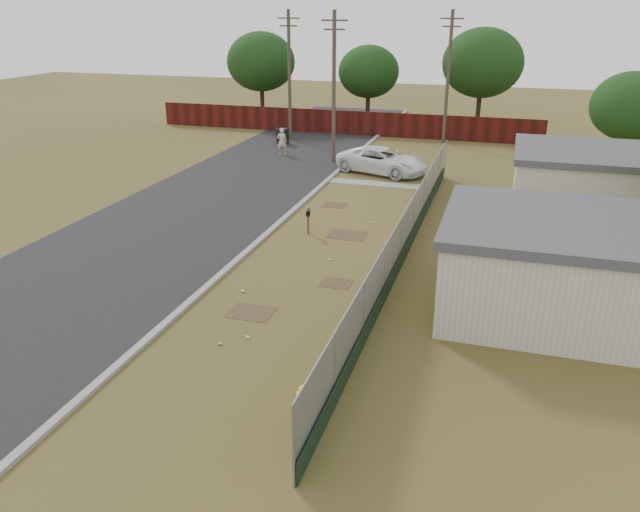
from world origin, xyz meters
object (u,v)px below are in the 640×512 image
(mailbox, at_px, (308,215))
(fire_hydrant, at_px, (303,403))
(trash_bin, at_px, (283,136))
(pickup_truck, at_px, (382,161))
(pedestrian, at_px, (282,141))

(mailbox, bearing_deg, fire_hydrant, -72.55)
(mailbox, bearing_deg, trash_bin, 113.43)
(pickup_truck, relative_size, trash_bin, 4.89)
(mailbox, relative_size, trash_bin, 0.99)
(fire_hydrant, bearing_deg, pickup_truck, 97.20)
(trash_bin, bearing_deg, pickup_truck, -35.94)
(fire_hydrant, xyz_separation_m, pedestrian, (-10.34, 26.66, 0.45))
(mailbox, xyz_separation_m, trash_bin, (-7.59, 17.53, -0.30))
(fire_hydrant, relative_size, mailbox, 0.87)
(trash_bin, bearing_deg, fire_hydrant, -69.00)
(mailbox, distance_m, trash_bin, 19.10)
(fire_hydrant, bearing_deg, trash_bin, 111.00)
(mailbox, height_order, trash_bin, trash_bin)
(pickup_truck, height_order, pedestrian, pedestrian)
(mailbox, bearing_deg, pedestrian, 114.32)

